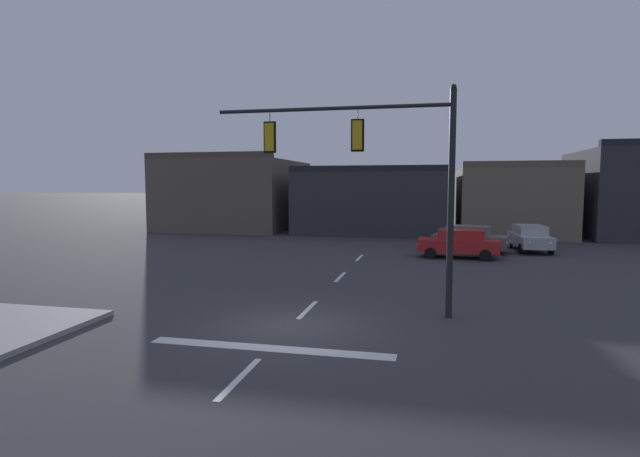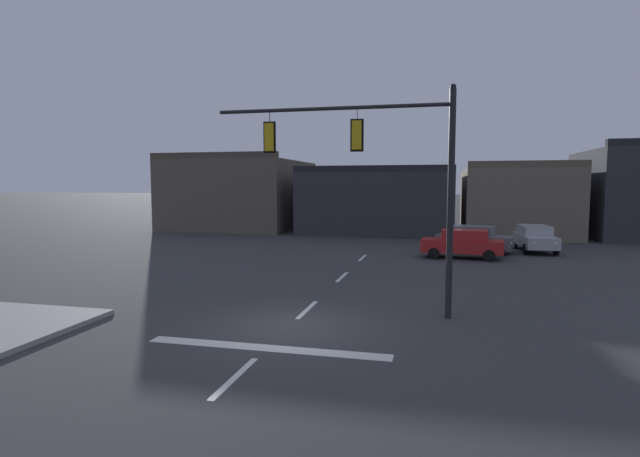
% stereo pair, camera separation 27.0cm
% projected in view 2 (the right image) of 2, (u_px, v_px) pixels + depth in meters
% --- Properties ---
extents(ground_plane, '(400.00, 400.00, 0.00)m').
position_uv_depth(ground_plane, '(290.00, 326.00, 14.59)').
color(ground_plane, '#353538').
extents(stop_bar_paint, '(6.40, 0.50, 0.01)m').
position_uv_depth(stop_bar_paint, '(266.00, 348.00, 12.65)').
color(stop_bar_paint, silver).
rests_on(stop_bar_paint, ground).
extents(lane_centreline, '(0.16, 26.40, 0.01)m').
position_uv_depth(lane_centreline, '(307.00, 309.00, 16.52)').
color(lane_centreline, silver).
rests_on(lane_centreline, ground).
extents(signal_mast_near_side, '(7.62, 0.35, 7.14)m').
position_uv_depth(signal_mast_near_side, '(380.00, 162.00, 15.57)').
color(signal_mast_near_side, black).
rests_on(signal_mast_near_side, ground).
extents(car_lot_nearside, '(4.72, 2.90, 1.61)m').
position_uv_depth(car_lot_nearside, '(474.00, 238.00, 30.38)').
color(car_lot_nearside, slate).
rests_on(car_lot_nearside, ground).
extents(car_lot_middle, '(4.56, 2.18, 1.61)m').
position_uv_depth(car_lot_middle, '(462.00, 243.00, 27.94)').
color(car_lot_middle, '#A81E1E').
rests_on(car_lot_middle, ground).
extents(car_lot_farside, '(2.16, 4.55, 1.61)m').
position_uv_depth(car_lot_farside, '(535.00, 238.00, 30.72)').
color(car_lot_farside, '#9EA0A5').
rests_on(car_lot_farside, ground).
extents(building_row, '(46.69, 12.85, 7.28)m').
position_uv_depth(building_row, '(427.00, 198.00, 43.19)').
color(building_row, brown).
rests_on(building_row, ground).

